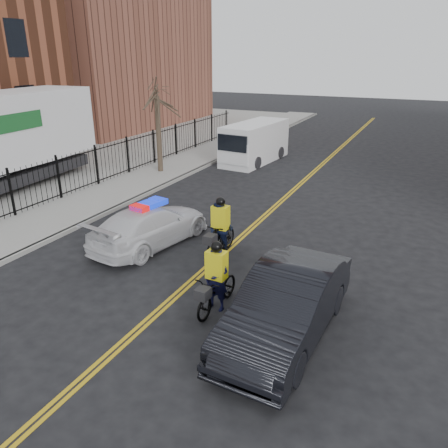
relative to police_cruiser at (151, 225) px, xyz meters
name	(u,v)px	position (x,y,z in m)	size (l,w,h in m)	color
ground	(192,282)	(2.60, -1.76, -0.70)	(120.00, 120.00, 0.00)	black
center_line_left	(278,202)	(2.52, 6.24, -0.70)	(0.10, 60.00, 0.01)	gold
center_line_right	(281,203)	(2.68, 6.24, -0.70)	(0.10, 60.00, 0.01)	gold
sidewalk	(141,181)	(-4.90, 6.24, -0.63)	(3.00, 60.00, 0.15)	gray
curb	(166,185)	(-3.40, 6.24, -0.63)	(0.20, 60.00, 0.15)	gray
iron_fence	(116,161)	(-6.40, 6.24, 0.30)	(0.12, 28.00, 2.00)	black
warehouse_far	(98,44)	(-20.40, 22.24, 6.30)	(14.00, 18.00, 14.00)	brown
street_tree	(157,108)	(-5.00, 8.24, 2.83)	(3.20, 3.20, 4.80)	#35281F
police_cruiser	(151,225)	(0.00, 0.00, 0.00)	(2.66, 5.03, 1.55)	silver
dark_sedan	(287,305)	(5.88, -3.09, 0.13)	(1.76, 5.06, 1.67)	black
cargo_van	(254,143)	(-1.39, 13.02, 0.44)	(2.55, 5.75, 2.34)	white
cyclist_near	(217,286)	(3.90, -2.73, -0.03)	(0.78, 1.99, 1.92)	black
cyclist_far	(220,233)	(2.57, 0.25, 0.09)	(0.91, 1.99, 2.01)	black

